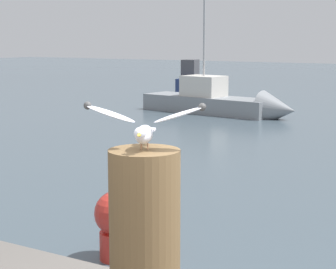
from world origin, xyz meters
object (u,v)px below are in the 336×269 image
(boat_grey, at_px, (224,103))
(boat_navy, at_px, (194,85))
(channel_buoy, at_px, (117,222))
(seagull, at_px, (144,126))
(mooring_post, at_px, (145,226))

(boat_grey, distance_m, boat_navy, 5.86)
(boat_grey, xyz_separation_m, channel_buoy, (5.11, -13.51, 0.06))
(boat_navy, xyz_separation_m, channel_buoy, (8.84, -18.03, -0.13))
(seagull, bearing_deg, mooring_post, 114.47)
(boat_grey, bearing_deg, channel_buoy, -69.28)
(seagull, bearing_deg, boat_navy, 118.13)
(boat_grey, height_order, boat_navy, boat_grey)
(boat_navy, bearing_deg, seagull, -61.87)
(mooring_post, height_order, channel_buoy, mooring_post)
(seagull, distance_m, boat_grey, 18.33)
(boat_grey, bearing_deg, boat_navy, 129.50)
(mooring_post, bearing_deg, seagull, -65.53)
(mooring_post, distance_m, seagull, 0.56)
(mooring_post, height_order, boat_grey, boat_grey)
(boat_navy, distance_m, channel_buoy, 20.08)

